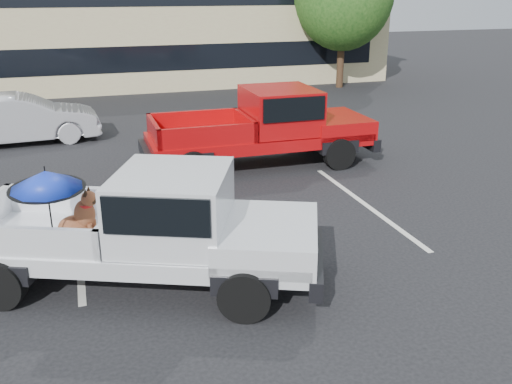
{
  "coord_description": "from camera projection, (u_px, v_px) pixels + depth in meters",
  "views": [
    {
      "loc": [
        -2.75,
        -8.32,
        4.5
      ],
      "look_at": [
        -0.11,
        0.07,
        1.3
      ],
      "focal_mm": 40.0,
      "sensor_mm": 36.0,
      "label": 1
    }
  ],
  "objects": [
    {
      "name": "ground",
      "position": [
        263.0,
        264.0,
        9.78
      ],
      "size": [
        90.0,
        90.0,
        0.0
      ],
      "primitive_type": "plane",
      "color": "black",
      "rests_on": "ground"
    },
    {
      "name": "silver_sedan",
      "position": [
        22.0,
        119.0,
        17.04
      ],
      "size": [
        4.51,
        1.8,
        1.46
      ],
      "primitive_type": "imported",
      "rotation": [
        0.0,
        0.0,
        1.63
      ],
      "color": "#B9BAC1",
      "rests_on": "ground"
    },
    {
      "name": "stripe_left",
      "position": [
        79.0,
        239.0,
        10.72
      ],
      "size": [
        0.12,
        5.0,
        0.01
      ],
      "primitive_type": "cube",
      "color": "silver",
      "rests_on": "ground"
    },
    {
      "name": "silver_pickup",
      "position": [
        158.0,
        223.0,
        8.77
      ],
      "size": [
        6.0,
        4.02,
        2.06
      ],
      "rotation": [
        0.0,
        0.0,
        -0.4
      ],
      "color": "black",
      "rests_on": "ground"
    },
    {
      "name": "red_pickup",
      "position": [
        274.0,
        123.0,
        14.91
      ],
      "size": [
        6.06,
        2.26,
        2.0
      ],
      "rotation": [
        0.0,
        0.0,
        -0.0
      ],
      "color": "black",
      "rests_on": "ground"
    },
    {
      "name": "stripe_right",
      "position": [
        365.0,
        204.0,
        12.42
      ],
      "size": [
        0.12,
        5.0,
        0.01
      ],
      "primitive_type": "cube",
      "color": "silver",
      "rests_on": "ground"
    },
    {
      "name": "motel_building",
      "position": [
        169.0,
        13.0,
        28.06
      ],
      "size": [
        20.4,
        8.4,
        6.3
      ],
      "color": "tan",
      "rests_on": "ground"
    }
  ]
}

